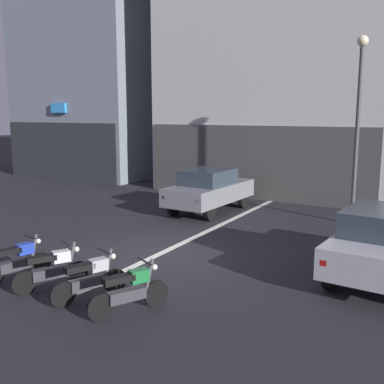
{
  "coord_description": "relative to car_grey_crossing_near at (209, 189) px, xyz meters",
  "views": [
    {
      "loc": [
        6.56,
        -9.48,
        3.73
      ],
      "look_at": [
        -0.07,
        2.0,
        1.4
      ],
      "focal_mm": 42.17,
      "sensor_mm": 36.0,
      "label": 1
    }
  ],
  "objects": [
    {
      "name": "car_silver_parked_kerbside",
      "position": [
        6.71,
        -4.32,
        0.0
      ],
      "size": [
        2.08,
        4.23,
        1.64
      ],
      "color": "black",
      "rests_on": "ground"
    },
    {
      "name": "building_corner_left",
      "position": [
        -11.13,
        7.84,
        8.54
      ],
      "size": [
        8.34,
        9.36,
        18.88
      ],
      "color": "gray",
      "rests_on": "ground"
    },
    {
      "name": "motorcycle_green_row_right_mid",
      "position": [
        2.86,
        -8.61,
        -0.43
      ],
      "size": [
        0.81,
        1.53,
        0.98
      ],
      "color": "black",
      "rests_on": "ground"
    },
    {
      "name": "lane_centre_line",
      "position": [
        1.31,
        0.53,
        -0.88
      ],
      "size": [
        0.2,
        18.0,
        0.01
      ],
      "primitive_type": "cube",
      "color": "silver",
      "rests_on": "ground"
    },
    {
      "name": "car_grey_crossing_near",
      "position": [
        0.0,
        0.0,
        0.0
      ],
      "size": [
        1.96,
        4.18,
        1.64
      ],
      "color": "black",
      "rests_on": "ground"
    },
    {
      "name": "street_lamp",
      "position": [
        5.11,
        0.72,
        2.92
      ],
      "size": [
        0.36,
        0.36,
        6.17
      ],
      "color": "#47474C",
      "rests_on": "ground"
    },
    {
      "name": "motorcycle_blue_row_leftmost",
      "position": [
        -0.37,
        -8.53,
        -0.43
      ],
      "size": [
        0.55,
        1.65,
        0.98
      ],
      "color": "black",
      "rests_on": "ground"
    },
    {
      "name": "ground_plane",
      "position": [
        1.31,
        -5.47,
        -0.89
      ],
      "size": [
        120.0,
        120.0,
        0.0
      ],
      "primitive_type": "plane",
      "color": "#232328"
    },
    {
      "name": "motorcycle_white_row_left_mid",
      "position": [
        0.71,
        -8.49,
        -0.43
      ],
      "size": [
        0.84,
        1.51,
        0.98
      ],
      "color": "black",
      "rests_on": "ground"
    },
    {
      "name": "motorcycle_silver_row_centre",
      "position": [
        1.78,
        -8.51,
        -0.43
      ],
      "size": [
        0.71,
        1.59,
        0.98
      ],
      "color": "black",
      "rests_on": "ground"
    }
  ]
}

